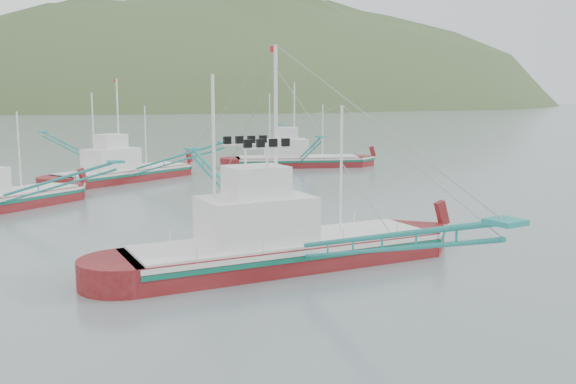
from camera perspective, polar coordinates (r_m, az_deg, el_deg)
ground at (r=32.47m, az=5.81°, el=-6.92°), size 1200.00×1200.00×0.00m
main_boat at (r=32.64m, az=-0.61°, el=-3.49°), size 16.71×29.48×11.97m
bg_boat_far at (r=67.46m, az=-14.50°, el=2.81°), size 15.63×26.48×11.14m
bg_boat_right at (r=78.63m, az=0.84°, el=3.89°), size 15.47×26.06×11.10m
headland_right at (r=523.39m, az=-3.21°, el=7.59°), size 684.00×432.00×306.00m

